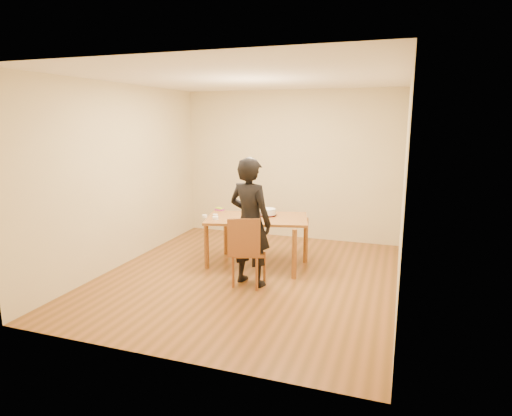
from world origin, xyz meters
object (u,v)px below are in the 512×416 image
(dining_table, at_px, (257,219))
(person, at_px, (250,222))
(dining_chair, at_px, (249,252))
(cake, at_px, (268,212))
(cake_plate, at_px, (268,215))

(dining_table, xyz_separation_m, person, (0.15, -0.73, 0.13))
(dining_table, xyz_separation_m, dining_chair, (0.15, -0.78, -0.28))
(cake, bearing_deg, dining_table, -126.34)
(dining_chair, bearing_deg, person, 70.13)
(dining_chair, relative_size, cake_plate, 1.48)
(cake, xyz_separation_m, person, (0.03, -0.89, 0.05))
(cake, bearing_deg, person, -87.96)
(dining_chair, height_order, cake, cake)
(dining_table, bearing_deg, cake, 39.64)
(dining_table, height_order, person, person)
(dining_table, relative_size, person, 0.87)
(cake_plate, distance_m, person, 0.90)
(dining_table, height_order, cake_plate, cake_plate)
(dining_chair, height_order, cake_plate, cake_plate)
(cake_plate, bearing_deg, dining_chair, -88.06)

